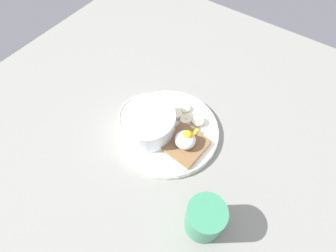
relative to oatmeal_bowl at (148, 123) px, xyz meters
The scene contains 10 objects.
ground_plane 7.38cm from the oatmeal_bowl, 147.14° to the right, with size 120.00×120.00×2.00cm, color gray.
plate 6.21cm from the oatmeal_bowl, 147.14° to the right, with size 27.08×27.08×1.60cm.
oatmeal_bowl is the anchor object (origin of this frame).
toast_slice 10.90cm from the oatmeal_bowl, behind, with size 10.45×10.45×1.46cm.
poached_egg 10.66cm from the oatmeal_bowl, behind, with size 5.22×8.19×4.05cm.
banana_slice_front 10.55cm from the oatmeal_bowl, 130.89° to the right, with size 4.72×4.72×1.77cm.
banana_slice_left 8.93cm from the oatmeal_bowl, 112.11° to the right, with size 3.82×3.93×1.60cm.
banana_slice_back 13.53cm from the oatmeal_bowl, 135.83° to the right, with size 4.03×4.16×1.92cm.
banana_slice_right 12.08cm from the oatmeal_bowl, 109.93° to the right, with size 3.54×3.61×1.26cm.
coffee_mug 27.06cm from the oatmeal_bowl, 152.82° to the left, with size 7.99×7.99×9.63cm.
Camera 1 is at (-21.37, 30.48, 61.57)cm, focal length 28.00 mm.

